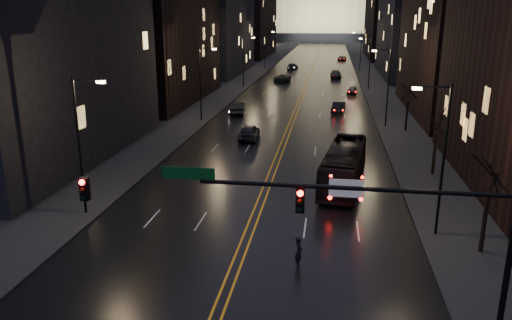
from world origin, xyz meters
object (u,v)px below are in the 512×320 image
at_px(oncoming_car_b, 237,108).
at_px(receding_car_a, 338,107).
at_px(pedestrian_a, 299,252).
at_px(traffic_signal, 362,216).
at_px(bus, 344,166).
at_px(oncoming_car_a, 249,131).

xyz_separation_m(oncoming_car_b, receding_car_a, (13.14, 2.92, -0.14)).
relative_size(receding_car_a, pedestrian_a, 2.53).
bearing_deg(traffic_signal, receding_car_a, 90.32).
bearing_deg(pedestrian_a, traffic_signal, -155.40).
xyz_separation_m(traffic_signal, receding_car_a, (-0.27, 48.26, -4.40)).
distance_m(bus, oncoming_car_a, 16.46).
bearing_deg(receding_car_a, bus, -83.12).
bearing_deg(oncoming_car_b, oncoming_car_a, 97.89).
xyz_separation_m(traffic_signal, bus, (-0.15, 18.58, -3.57)).
xyz_separation_m(oncoming_car_b, pedestrian_a, (10.73, -40.33, 0.00)).
height_order(receding_car_a, pedestrian_a, pedestrian_a).
height_order(bus, receding_car_a, bus).
bearing_deg(bus, traffic_signal, -82.27).
bearing_deg(oncoming_car_a, pedestrian_a, 103.21).
relative_size(traffic_signal, pedestrian_a, 10.25).
distance_m(oncoming_car_a, oncoming_car_b, 13.87).
height_order(bus, oncoming_car_b, bus).
bearing_deg(oncoming_car_a, oncoming_car_b, -75.75).
bearing_deg(receding_car_a, traffic_signal, -83.03).
bearing_deg(receding_car_a, pedestrian_a, -86.54).
bearing_deg(pedestrian_a, bus, -14.09).
bearing_deg(pedestrian_a, oncoming_car_b, 11.35).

